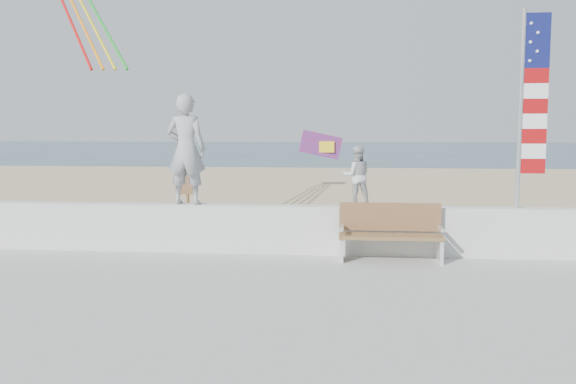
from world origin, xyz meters
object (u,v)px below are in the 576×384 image
at_px(adult, 186,149).
at_px(bench, 390,232).
at_px(flag, 528,101).
at_px(child, 357,176).

xyz_separation_m(adult, bench, (3.78, -0.45, -1.42)).
height_order(adult, flag, flag).
height_order(adult, bench, adult).
distance_m(adult, child, 3.22).
height_order(bench, flag, flag).
distance_m(adult, flag, 6.24).
xyz_separation_m(adult, flag, (6.18, -0.00, 0.88)).
bearing_deg(adult, child, -173.70).
bearing_deg(flag, bench, -169.28).
relative_size(bench, flag, 0.51).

